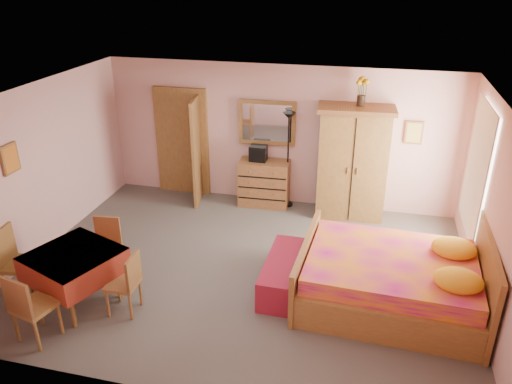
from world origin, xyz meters
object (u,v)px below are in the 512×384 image
(bench, at_px, (284,273))
(sunflower_vase, at_px, (362,91))
(stereo, at_px, (258,153))
(chair_east, at_px, (122,283))
(chair_north, at_px, (105,249))
(bed, at_px, (391,267))
(wardrobe, at_px, (352,163))
(chair_west, at_px, (22,264))
(dining_table, at_px, (77,278))
(chair_south, at_px, (35,306))
(floor_lamp, at_px, (288,161))
(wall_mirror, at_px, (267,123))
(chest_of_drawers, at_px, (264,183))

(bench, bearing_deg, sunflower_vase, 73.22)
(stereo, distance_m, chair_east, 3.75)
(sunflower_vase, height_order, chair_north, sunflower_vase)
(stereo, distance_m, bench, 2.86)
(bed, bearing_deg, wardrobe, 108.52)
(stereo, bearing_deg, bed, -46.58)
(bed, relative_size, chair_west, 2.34)
(chair_east, bearing_deg, dining_table, 84.79)
(sunflower_vase, relative_size, chair_south, 0.52)
(floor_lamp, height_order, chair_north, floor_lamp)
(wall_mirror, relative_size, stereo, 3.39)
(chair_north, bearing_deg, dining_table, 80.80)
(bench, relative_size, chair_west, 1.32)
(floor_lamp, bearing_deg, sunflower_vase, -3.53)
(sunflower_vase, xyz_separation_m, chair_south, (-3.46, -4.29, -1.79))
(bed, relative_size, chair_south, 2.52)
(chair_west, bearing_deg, bench, 99.85)
(dining_table, height_order, chair_north, chair_north)
(chest_of_drawers, distance_m, bed, 3.43)
(chair_north, relative_size, chair_east, 1.00)
(stereo, distance_m, chair_north, 3.33)
(wall_mirror, xyz_separation_m, sunflower_vase, (1.64, -0.21, 0.71))
(floor_lamp, height_order, bed, floor_lamp)
(bench, relative_size, chair_east, 1.57)
(chest_of_drawers, relative_size, chair_south, 0.98)
(chair_west, bearing_deg, chair_north, 125.31)
(chair_west, bearing_deg, floor_lamp, 134.07)
(chair_north, relative_size, chair_west, 0.84)
(dining_table, bearing_deg, chair_east, -3.05)
(chair_west, bearing_deg, dining_table, 86.38)
(chest_of_drawers, height_order, floor_lamp, floor_lamp)
(chair_east, bearing_deg, chair_south, 131.37)
(wall_mirror, bearing_deg, chair_north, -121.79)
(chest_of_drawers, height_order, wall_mirror, wall_mirror)
(chest_of_drawers, relative_size, floor_lamp, 0.51)
(wall_mirror, bearing_deg, bed, -52.58)
(floor_lamp, distance_m, dining_table, 4.24)
(chest_of_drawers, relative_size, stereo, 3.00)
(chest_of_drawers, xyz_separation_m, sunflower_vase, (1.64, -0.00, 1.83))
(floor_lamp, bearing_deg, wardrobe, -6.56)
(sunflower_vase, bearing_deg, floor_lamp, 176.47)
(stereo, xyz_separation_m, chair_east, (-0.94, -3.58, -0.59))
(chest_of_drawers, bearing_deg, wall_mirror, 87.47)
(wardrobe, bearing_deg, stereo, 173.10)
(stereo, bearing_deg, floor_lamp, 5.79)
(wall_mirror, bearing_deg, chair_west, -126.12)
(bed, distance_m, chair_south, 4.47)
(dining_table, bearing_deg, chair_south, -95.31)
(dining_table, xyz_separation_m, chair_south, (-0.07, -0.76, 0.09))
(chair_west, distance_m, chair_east, 1.47)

